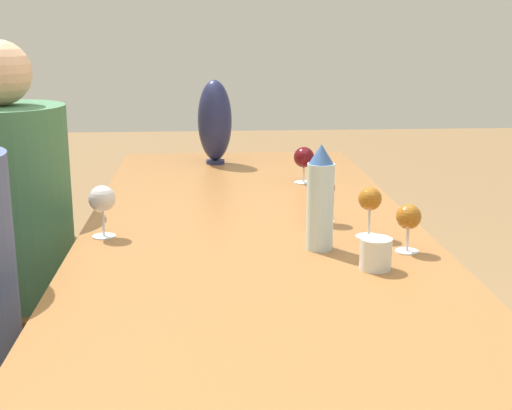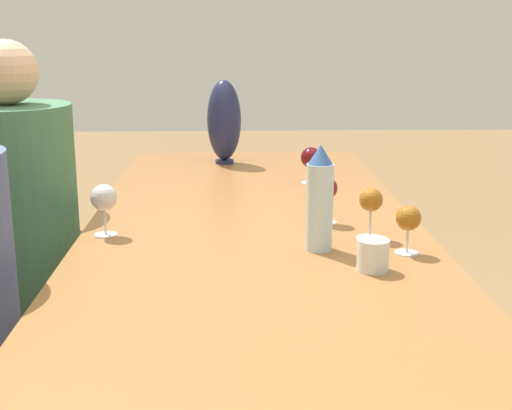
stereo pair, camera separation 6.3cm
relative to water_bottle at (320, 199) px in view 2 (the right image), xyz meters
name	(u,v)px [view 2 (the right image)]	position (x,y,z in m)	size (l,w,h in m)	color
dining_table	(256,265)	(0.06, 0.16, -0.19)	(2.73, 0.96, 0.73)	#936033
water_bottle	(320,199)	(0.00, 0.00, 0.00)	(0.07, 0.07, 0.27)	silver
water_tumbler	(373,255)	(-0.16, -0.11, -0.09)	(0.08, 0.08, 0.08)	silver
vase	(224,121)	(1.17, 0.25, 0.04)	(0.14, 0.14, 0.34)	#1E234C
wine_glass_0	(408,220)	(-0.04, -0.22, -0.04)	(0.06, 0.06, 0.12)	silver
wine_glass_1	(311,158)	(0.78, -0.07, -0.04)	(0.08, 0.08, 0.13)	silver
wine_glass_3	(104,199)	(0.15, 0.57, -0.03)	(0.07, 0.07, 0.14)	silver
wine_glass_4	(371,202)	(0.09, -0.15, -0.03)	(0.07, 0.07, 0.14)	silver
wine_glass_5	(326,190)	(0.25, -0.05, -0.03)	(0.07, 0.07, 0.14)	silver
chair_far	(3,285)	(0.46, 0.97, -0.39)	(0.44, 0.44, 0.87)	brown
person_far	(23,229)	(0.46, 0.89, -0.20)	(0.38, 0.38, 1.25)	#2D2D38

